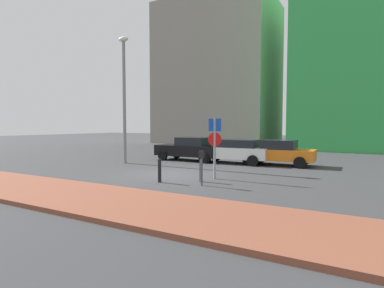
{
  "coord_description": "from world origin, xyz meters",
  "views": [
    {
      "loc": [
        8.05,
        -12.14,
        2.34
      ],
      "look_at": [
        0.5,
        1.42,
        1.39
      ],
      "focal_mm": 28.89,
      "sensor_mm": 36.0,
      "label": 1
    }
  ],
  "objects_px": {
    "parking_meter": "(202,163)",
    "street_lamp": "(124,90)",
    "parked_car_white": "(234,151)",
    "traffic_bollard_near": "(201,171)",
    "parked_car_black": "(190,149)",
    "traffic_bollard_mid": "(160,171)",
    "parking_sign_post": "(215,141)",
    "parked_car_orange": "(277,152)"
  },
  "relations": [
    {
      "from": "parked_car_white",
      "to": "street_lamp",
      "type": "distance_m",
      "value": 7.68
    },
    {
      "from": "parking_sign_post",
      "to": "traffic_bollard_near",
      "type": "xyz_separation_m",
      "value": [
        -0.2,
        -0.89,
        -1.2
      ]
    },
    {
      "from": "traffic_bollard_mid",
      "to": "parking_sign_post",
      "type": "bearing_deg",
      "value": 49.15
    },
    {
      "from": "parked_car_black",
      "to": "parked_car_white",
      "type": "distance_m",
      "value": 3.06
    },
    {
      "from": "parked_car_orange",
      "to": "parking_meter",
      "type": "relative_size",
      "value": 3.15
    },
    {
      "from": "parking_meter",
      "to": "traffic_bollard_mid",
      "type": "bearing_deg",
      "value": -172.14
    },
    {
      "from": "parked_car_white",
      "to": "traffic_bollard_near",
      "type": "bearing_deg",
      "value": -80.78
    },
    {
      "from": "parking_meter",
      "to": "street_lamp",
      "type": "bearing_deg",
      "value": 151.61
    },
    {
      "from": "parked_car_white",
      "to": "parking_sign_post",
      "type": "distance_m",
      "value": 5.76
    },
    {
      "from": "parked_car_black",
      "to": "traffic_bollard_near",
      "type": "height_order",
      "value": "parked_car_black"
    },
    {
      "from": "street_lamp",
      "to": "traffic_bollard_near",
      "type": "distance_m",
      "value": 8.69
    },
    {
      "from": "parked_car_white",
      "to": "traffic_bollard_near",
      "type": "xyz_separation_m",
      "value": [
        1.05,
        -6.44,
        -0.32
      ]
    },
    {
      "from": "parked_car_white",
      "to": "parked_car_black",
      "type": "bearing_deg",
      "value": -178.58
    },
    {
      "from": "parking_meter",
      "to": "traffic_bollard_mid",
      "type": "relative_size",
      "value": 1.42
    },
    {
      "from": "parking_meter",
      "to": "street_lamp",
      "type": "height_order",
      "value": "street_lamp"
    },
    {
      "from": "parked_car_white",
      "to": "parking_meter",
      "type": "relative_size",
      "value": 3.25
    },
    {
      "from": "parking_sign_post",
      "to": "street_lamp",
      "type": "bearing_deg",
      "value": 161.72
    },
    {
      "from": "parking_meter",
      "to": "traffic_bollard_mid",
      "type": "distance_m",
      "value": 1.86
    },
    {
      "from": "traffic_bollard_near",
      "to": "traffic_bollard_mid",
      "type": "height_order",
      "value": "traffic_bollard_mid"
    },
    {
      "from": "parking_meter",
      "to": "traffic_bollard_near",
      "type": "xyz_separation_m",
      "value": [
        -0.39,
        0.72,
        -0.42
      ]
    },
    {
      "from": "parked_car_white",
      "to": "traffic_bollard_mid",
      "type": "bearing_deg",
      "value": -92.81
    },
    {
      "from": "parking_meter",
      "to": "traffic_bollard_mid",
      "type": "xyz_separation_m",
      "value": [
        -1.8,
        -0.25,
        -0.4
      ]
    },
    {
      "from": "parked_car_white",
      "to": "traffic_bollard_mid",
      "type": "xyz_separation_m",
      "value": [
        -0.36,
        -7.41,
        -0.3
      ]
    },
    {
      "from": "traffic_bollard_mid",
      "to": "parking_meter",
      "type": "bearing_deg",
      "value": 7.86
    },
    {
      "from": "parking_sign_post",
      "to": "parked_car_orange",
      "type": "bearing_deg",
      "value": 78.12
    },
    {
      "from": "parked_car_black",
      "to": "parking_meter",
      "type": "height_order",
      "value": "parked_car_black"
    },
    {
      "from": "parking_sign_post",
      "to": "traffic_bollard_near",
      "type": "bearing_deg",
      "value": -102.72
    },
    {
      "from": "street_lamp",
      "to": "traffic_bollard_near",
      "type": "height_order",
      "value": "street_lamp"
    },
    {
      "from": "street_lamp",
      "to": "traffic_bollard_mid",
      "type": "height_order",
      "value": "street_lamp"
    },
    {
      "from": "parked_car_white",
      "to": "traffic_bollard_mid",
      "type": "relative_size",
      "value": 4.6
    },
    {
      "from": "street_lamp",
      "to": "parked_car_orange",
      "type": "bearing_deg",
      "value": 23.02
    },
    {
      "from": "parked_car_black",
      "to": "traffic_bollard_near",
      "type": "relative_size",
      "value": 4.96
    },
    {
      "from": "parked_car_black",
      "to": "street_lamp",
      "type": "bearing_deg",
      "value": -132.88
    },
    {
      "from": "parked_car_orange",
      "to": "traffic_bollard_mid",
      "type": "distance_m",
      "value": 8.34
    },
    {
      "from": "parking_sign_post",
      "to": "traffic_bollard_mid",
      "type": "bearing_deg",
      "value": -130.85
    },
    {
      "from": "parking_sign_post",
      "to": "street_lamp",
      "type": "distance_m",
      "value": 8.07
    },
    {
      "from": "parked_car_black",
      "to": "parked_car_white",
      "type": "height_order",
      "value": "parked_car_black"
    },
    {
      "from": "traffic_bollard_mid",
      "to": "parked_car_orange",
      "type": "bearing_deg",
      "value": 69.88
    },
    {
      "from": "street_lamp",
      "to": "traffic_bollard_near",
      "type": "bearing_deg",
      "value": -25.06
    },
    {
      "from": "parking_sign_post",
      "to": "parking_meter",
      "type": "bearing_deg",
      "value": -83.22
    },
    {
      "from": "parked_car_black",
      "to": "parking_sign_post",
      "type": "bearing_deg",
      "value": -51.8
    },
    {
      "from": "parked_car_white",
      "to": "parking_sign_post",
      "type": "height_order",
      "value": "parking_sign_post"
    }
  ]
}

